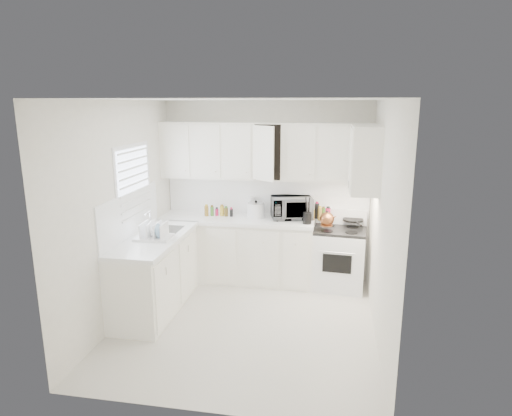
% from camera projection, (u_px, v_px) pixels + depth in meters
% --- Properties ---
extents(floor, '(3.20, 3.20, 0.00)m').
position_uv_depth(floor, '(246.00, 323.00, 5.28)').
color(floor, silver).
rests_on(floor, ground).
extents(ceiling, '(3.20, 3.20, 0.00)m').
position_uv_depth(ceiling, '(245.00, 99.00, 4.68)').
color(ceiling, white).
rests_on(ceiling, ground).
extents(wall_back, '(3.00, 0.00, 3.00)m').
position_uv_depth(wall_back, '(266.00, 191.00, 6.51)').
color(wall_back, white).
rests_on(wall_back, ground).
extents(wall_front, '(3.00, 0.00, 3.00)m').
position_uv_depth(wall_front, '(205.00, 269.00, 3.45)').
color(wall_front, white).
rests_on(wall_front, ground).
extents(wall_left, '(0.00, 3.20, 3.20)m').
position_uv_depth(wall_left, '(121.00, 212.00, 5.23)').
color(wall_left, white).
rests_on(wall_left, ground).
extents(wall_right, '(0.00, 3.20, 3.20)m').
position_uv_depth(wall_right, '(382.00, 224.00, 4.73)').
color(wall_right, white).
rests_on(wall_right, ground).
extents(window_blinds, '(0.06, 0.96, 1.06)m').
position_uv_depth(window_blinds, '(135.00, 186.00, 5.51)').
color(window_blinds, white).
rests_on(window_blinds, wall_left).
extents(lower_cabinets_back, '(2.22, 0.60, 0.90)m').
position_uv_depth(lower_cabinets_back, '(237.00, 250.00, 6.49)').
color(lower_cabinets_back, white).
rests_on(lower_cabinets_back, floor).
extents(lower_cabinets_left, '(0.60, 1.60, 0.90)m').
position_uv_depth(lower_cabinets_left, '(156.00, 275.00, 5.57)').
color(lower_cabinets_left, white).
rests_on(lower_cabinets_left, floor).
extents(countertop_back, '(2.24, 0.64, 0.05)m').
position_uv_depth(countertop_back, '(236.00, 219.00, 6.37)').
color(countertop_back, white).
rests_on(countertop_back, lower_cabinets_back).
extents(countertop_left, '(0.64, 1.62, 0.05)m').
position_uv_depth(countertop_left, '(154.00, 239.00, 5.46)').
color(countertop_left, white).
rests_on(countertop_left, lower_cabinets_left).
extents(backsplash_back, '(2.98, 0.02, 0.55)m').
position_uv_depth(backsplash_back, '(266.00, 196.00, 6.52)').
color(backsplash_back, white).
rests_on(backsplash_back, wall_back).
extents(backsplash_left, '(0.02, 1.60, 0.55)m').
position_uv_depth(backsplash_left, '(130.00, 214.00, 5.44)').
color(backsplash_left, white).
rests_on(backsplash_left, wall_left).
extents(upper_cabinets_back, '(3.00, 0.33, 0.80)m').
position_uv_depth(upper_cabinets_back, '(265.00, 179.00, 6.31)').
color(upper_cabinets_back, white).
rests_on(upper_cabinets_back, wall_back).
extents(upper_cabinets_right, '(0.33, 0.90, 0.80)m').
position_uv_depth(upper_cabinets_right, '(363.00, 191.00, 5.50)').
color(upper_cabinets_right, white).
rests_on(upper_cabinets_right, wall_right).
extents(sink, '(0.42, 0.38, 0.30)m').
position_uv_depth(sink, '(164.00, 220.00, 5.76)').
color(sink, gray).
rests_on(sink, countertop_left).
extents(stove, '(0.76, 0.64, 1.10)m').
position_uv_depth(stove, '(339.00, 250.00, 6.19)').
color(stove, white).
rests_on(stove, floor).
extents(tea_kettle, '(0.30, 0.28, 0.22)m').
position_uv_depth(tea_kettle, '(327.00, 218.00, 5.95)').
color(tea_kettle, brown).
rests_on(tea_kettle, stove).
extents(frying_pan, '(0.42, 0.55, 0.04)m').
position_uv_depth(frying_pan, '(353.00, 219.00, 6.22)').
color(frying_pan, black).
rests_on(frying_pan, stove).
extents(microwave, '(0.63, 0.45, 0.38)m').
position_uv_depth(microwave, '(292.00, 205.00, 6.30)').
color(microwave, gray).
rests_on(microwave, countertop_back).
extents(rice_cooker, '(0.25, 0.25, 0.25)m').
position_uv_depth(rice_cooker, '(256.00, 209.00, 6.35)').
color(rice_cooker, white).
rests_on(rice_cooker, countertop_back).
extents(paper_towel, '(0.12, 0.12, 0.27)m').
position_uv_depth(paper_towel, '(251.00, 206.00, 6.52)').
color(paper_towel, white).
rests_on(paper_towel, countertop_back).
extents(utensil_crock, '(0.14, 0.14, 0.38)m').
position_uv_depth(utensil_crock, '(307.00, 210.00, 6.01)').
color(utensil_crock, black).
rests_on(utensil_crock, countertop_back).
extents(dish_rack, '(0.44, 0.34, 0.24)m').
position_uv_depth(dish_rack, '(153.00, 229.00, 5.36)').
color(dish_rack, white).
rests_on(dish_rack, countertop_left).
extents(spice_left_0, '(0.06, 0.06, 0.13)m').
position_uv_depth(spice_left_0, '(208.00, 210.00, 6.55)').
color(spice_left_0, olive).
rests_on(spice_left_0, countertop_back).
extents(spice_left_1, '(0.06, 0.06, 0.13)m').
position_uv_depth(spice_left_1, '(211.00, 212.00, 6.45)').
color(spice_left_1, '#3E7527').
rests_on(spice_left_1, countertop_back).
extents(spice_left_2, '(0.06, 0.06, 0.13)m').
position_uv_depth(spice_left_2, '(218.00, 210.00, 6.53)').
color(spice_left_2, '#BC1946').
rests_on(spice_left_2, countertop_back).
extents(spice_left_3, '(0.06, 0.06, 0.13)m').
position_uv_depth(spice_left_3, '(221.00, 212.00, 6.43)').
color(spice_left_3, gold).
rests_on(spice_left_3, countertop_back).
extents(spice_left_4, '(0.06, 0.06, 0.13)m').
position_uv_depth(spice_left_4, '(228.00, 211.00, 6.50)').
color(spice_left_4, brown).
rests_on(spice_left_4, countertop_back).
extents(spice_left_5, '(0.06, 0.06, 0.13)m').
position_uv_depth(spice_left_5, '(231.00, 212.00, 6.40)').
color(spice_left_5, black).
rests_on(spice_left_5, countertop_back).
extents(sauce_right_0, '(0.06, 0.06, 0.19)m').
position_uv_depth(sauce_right_0, '(305.00, 211.00, 6.34)').
color(sauce_right_0, '#BC1946').
rests_on(sauce_right_0, countertop_back).
extents(sauce_right_1, '(0.06, 0.06, 0.19)m').
position_uv_depth(sauce_right_1, '(308.00, 213.00, 6.28)').
color(sauce_right_1, gold).
rests_on(sauce_right_1, countertop_back).
extents(sauce_right_2, '(0.06, 0.06, 0.19)m').
position_uv_depth(sauce_right_2, '(312.00, 212.00, 6.32)').
color(sauce_right_2, brown).
rests_on(sauce_right_2, countertop_back).
extents(sauce_right_3, '(0.06, 0.06, 0.19)m').
position_uv_depth(sauce_right_3, '(316.00, 213.00, 6.26)').
color(sauce_right_3, black).
rests_on(sauce_right_3, countertop_back).
extents(sauce_right_4, '(0.06, 0.06, 0.19)m').
position_uv_depth(sauce_right_4, '(320.00, 212.00, 6.31)').
color(sauce_right_4, olive).
rests_on(sauce_right_4, countertop_back).
extents(sauce_right_5, '(0.06, 0.06, 0.19)m').
position_uv_depth(sauce_right_5, '(324.00, 213.00, 6.24)').
color(sauce_right_5, '#3E7527').
rests_on(sauce_right_5, countertop_back).
extents(sauce_right_6, '(0.06, 0.06, 0.19)m').
position_uv_depth(sauce_right_6, '(328.00, 212.00, 6.29)').
color(sauce_right_6, '#BC1946').
rests_on(sauce_right_6, countertop_back).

